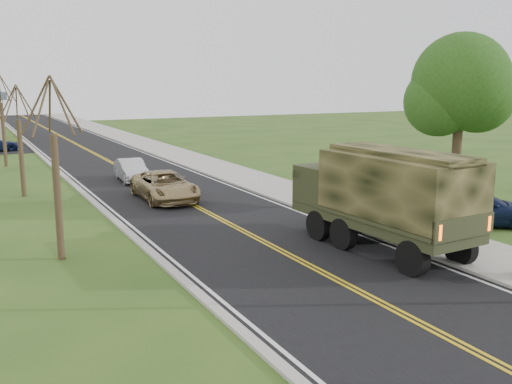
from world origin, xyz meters
TOP-DOWN VIEW (x-y plane):
  - ground at (0.00, 0.00)m, footprint 160.00×160.00m
  - road at (0.00, 40.00)m, footprint 8.00×120.00m
  - curb_right at (4.15, 40.00)m, footprint 0.30×120.00m
  - sidewalk_right at (5.90, 40.00)m, footprint 3.20×120.00m
  - curb_left at (-4.15, 40.00)m, footprint 0.30×120.00m
  - leafy_tree at (11.00, 10.01)m, footprint 4.83×4.50m
  - bare_tree_a at (-7.00, 10.00)m, footprint 1.93×2.26m
  - bare_tree_b at (-7.00, 22.00)m, footprint 1.83×2.14m
  - bare_tree_c at (-7.00, 34.00)m, footprint 2.04×2.39m
  - military_truck at (3.21, 5.79)m, footprint 2.97×7.43m
  - suv_champagne at (-0.80, 17.71)m, footprint 2.46×5.23m
  - sedan_silver at (-0.80, 23.91)m, footprint 1.60×4.06m
  - pickup_navy at (9.16, 6.99)m, footprint 5.28×4.63m

SIDE VIEW (x-z plane):
  - ground at x=0.00m, z-range 0.00..0.00m
  - road at x=0.00m, z-range 0.00..0.01m
  - sidewalk_right at x=5.90m, z-range 0.00..0.10m
  - curb_left at x=-4.15m, z-range 0.00..0.10m
  - curb_right at x=4.15m, z-range 0.00..0.12m
  - sedan_silver at x=-0.80m, z-range 0.00..1.31m
  - suv_champagne at x=-0.80m, z-range 0.00..1.44m
  - pickup_navy at x=9.16m, z-range 0.00..1.46m
  - military_truck at x=3.21m, z-range 0.26..3.90m
  - bare_tree_b at x=-7.00m, z-range -0.39..5.34m
  - bare_tree_a at x=-7.00m, z-range -0.41..5.66m
  - bare_tree_c at x=-7.00m, z-range -0.44..5.99m
  - leafy_tree at x=11.00m, z-range 1.44..9.54m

